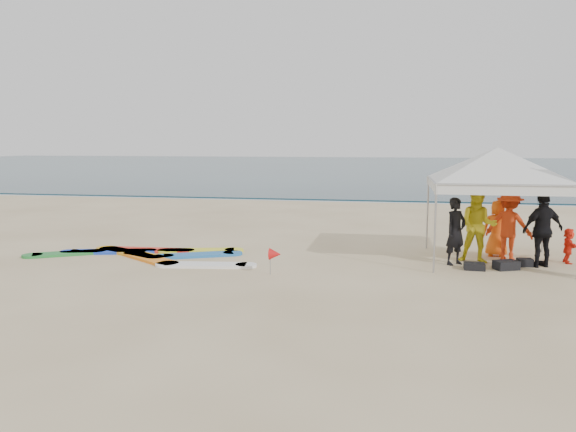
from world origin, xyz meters
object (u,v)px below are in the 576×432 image
(person_black_a, at_px, (456,231))
(person_orange_b, at_px, (497,228))
(canopy_tent, at_px, (498,148))
(surfboard_spread, at_px, (150,254))
(person_yellow, at_px, (478,226))
(person_orange_a, at_px, (509,225))
(marker_pennant, at_px, (275,254))
(person_seated, at_px, (568,246))
(person_black_b, at_px, (543,230))

(person_black_a, distance_m, person_orange_b, 1.77)
(canopy_tent, relative_size, surfboard_spread, 0.73)
(person_yellow, xyz_separation_m, person_orange_a, (0.86, 0.52, -0.04))
(person_black_a, relative_size, marker_pennant, 2.70)
(person_orange_a, bearing_deg, person_seated, -163.43)
(person_orange_a, distance_m, person_seated, 1.53)
(person_black_a, height_order, person_orange_b, person_black_a)
(person_black_a, relative_size, canopy_tent, 0.38)
(person_yellow, bearing_deg, person_orange_b, 63.69)
(marker_pennant, bearing_deg, person_black_b, 18.12)
(person_black_a, distance_m, person_orange_a, 1.69)
(person_yellow, bearing_deg, person_black_b, -0.66)
(marker_pennant, bearing_deg, canopy_tent, 25.36)
(person_black_b, distance_m, person_orange_b, 1.46)
(person_yellow, relative_size, person_orange_b, 1.24)
(person_yellow, height_order, person_orange_b, person_yellow)
(person_yellow, height_order, canopy_tent, canopy_tent)
(person_black_a, bearing_deg, marker_pennant, 162.39)
(canopy_tent, height_order, surfboard_spread, canopy_tent)
(person_seated, bearing_deg, person_black_b, 128.71)
(person_black_a, height_order, surfboard_spread, person_black_a)
(person_seated, relative_size, surfboard_spread, 0.15)
(person_seated, xyz_separation_m, marker_pennant, (-7.18, -2.70, 0.04))
(person_yellow, bearing_deg, marker_pennant, -145.86)
(marker_pennant, xyz_separation_m, surfboard_spread, (-3.86, 1.55, -0.46))
(marker_pennant, bearing_deg, surfboard_spread, 158.10)
(person_orange_a, xyz_separation_m, person_orange_b, (-0.22, 0.40, -0.15))
(marker_pennant, relative_size, surfboard_spread, 0.10)
(person_yellow, xyz_separation_m, person_seated, (2.31, 0.36, -0.51))
(person_orange_a, relative_size, person_seated, 2.03)
(person_orange_a, bearing_deg, person_orange_b, -38.44)
(marker_pennant, distance_m, surfboard_spread, 4.18)
(person_orange_a, distance_m, person_orange_b, 0.48)
(person_yellow, distance_m, surfboard_spread, 8.81)
(person_black_a, bearing_deg, canopy_tent, -14.64)
(person_yellow, bearing_deg, canopy_tent, 31.10)
(person_black_b, relative_size, person_seated, 2.07)
(surfboard_spread, bearing_deg, marker_pennant, -21.90)
(canopy_tent, xyz_separation_m, surfboard_spread, (-9.15, -0.96, -2.94))
(surfboard_spread, bearing_deg, person_black_a, 2.99)
(person_orange_a, relative_size, surfboard_spread, 0.30)
(person_black_a, bearing_deg, person_yellow, -11.19)
(person_yellow, xyz_separation_m, surfboard_spread, (-8.73, -0.78, -0.93))
(marker_pennant, bearing_deg, person_yellow, 25.60)
(canopy_tent, bearing_deg, person_orange_b, 73.56)
(person_yellow, distance_m, person_orange_a, 1.01)
(person_black_a, height_order, person_black_b, person_black_b)
(canopy_tent, bearing_deg, person_seated, 5.69)
(person_black_b, distance_m, person_seated, 1.11)
(canopy_tent, bearing_deg, person_orange_a, 38.13)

